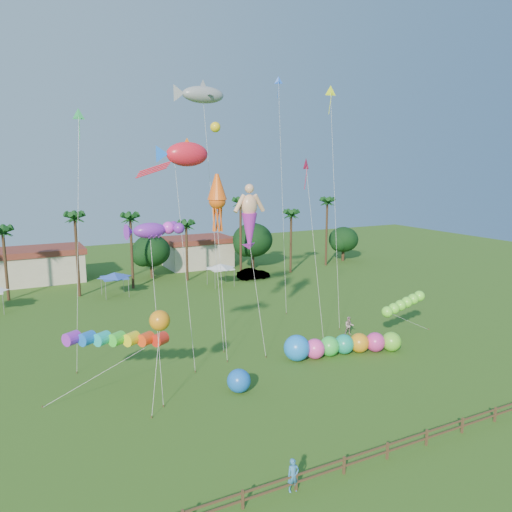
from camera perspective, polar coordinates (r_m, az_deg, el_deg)
name	(u,v)px	position (r m, az deg, el deg)	size (l,w,h in m)	color
ground	(325,413)	(35.11, 7.88, -17.31)	(160.00, 160.00, 0.00)	#285116
tree_line	(170,249)	(73.57, -9.75, 0.82)	(69.46, 8.91, 11.00)	#3A2819
buildings_row	(116,261)	(78.06, -15.71, -0.57)	(35.00, 7.00, 4.00)	beige
tent_row	(115,276)	(64.21, -15.77, -2.19)	(31.00, 4.00, 0.60)	white
fence	(387,449)	(30.77, 14.79, -20.54)	(36.12, 0.12, 1.00)	brown
car_b	(253,274)	(72.17, -0.31, -2.05)	(1.62, 4.63, 1.53)	#4C4C54
spectator_a	(293,475)	(27.44, 4.27, -23.72)	(0.64, 0.42, 1.75)	teal
spectator_b	(349,326)	(49.58, 10.58, -7.86)	(0.88, 0.69, 1.81)	#A78D8B
caterpillar_inflatable	(339,345)	(44.31, 9.43, -10.02)	(10.79, 4.16, 2.21)	#FF43AA
blue_ball	(239,381)	(37.21, -1.97, -14.07)	(1.73, 1.73, 1.73)	blue
rainbow_tube	(136,343)	(37.49, -13.52, -9.64)	(9.97, 3.54, 4.10)	red
green_worm	(387,312)	(47.77, 14.77, -6.20)	(9.13, 1.47, 3.55)	#73F937
orange_ball_kite	(160,321)	(34.53, -10.95, -7.26)	(2.07, 2.62, 6.63)	orange
merman_kite	(249,221)	(44.72, -0.75, 3.97)	(2.74, 5.37, 14.10)	#EDAF87
fish_kite	(187,154)	(43.15, -7.86, 11.44)	(5.73, 6.87, 18.29)	red
shark_kite	(203,95)	(48.05, -6.06, 17.84)	(5.69, 7.88, 23.53)	gray
squid_kite	(217,201)	(44.06, -4.45, 6.33)	(2.30, 5.51, 15.61)	#FB5E14
lobster_kite	(150,231)	(35.63, -12.02, 2.86)	(4.59, 5.02, 12.53)	purple
delta_kite_red	(306,167)	(47.61, 5.78, 10.06)	(1.32, 4.15, 16.91)	red
delta_kite_yellow	(331,96)	(52.34, 8.54, 17.61)	(1.46, 4.01, 24.01)	#DCFF1A
delta_kite_green	(79,121)	(44.11, -19.62, 14.36)	(2.57, 4.29, 20.78)	#2FCA62
delta_kite_blue	(279,88)	(57.27, 2.60, 18.59)	(1.39, 4.01, 25.78)	blue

